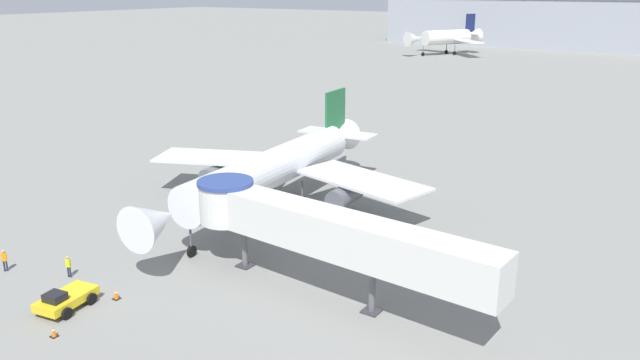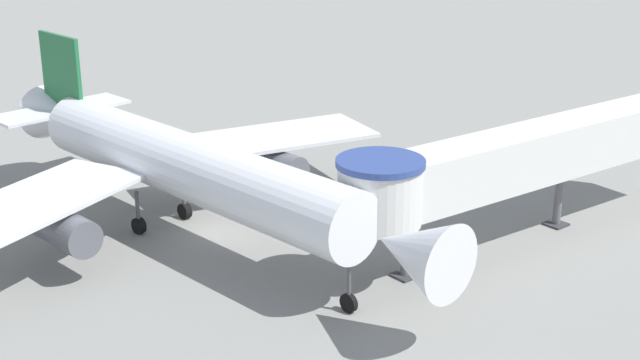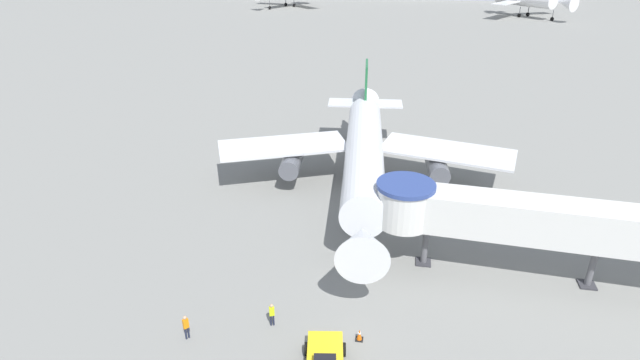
% 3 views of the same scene
% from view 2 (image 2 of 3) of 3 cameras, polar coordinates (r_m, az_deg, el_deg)
% --- Properties ---
extents(ground_plane, '(800.00, 800.00, 0.00)m').
position_cam_2_polar(ground_plane, '(48.57, -6.96, -3.42)').
color(ground_plane, gray).
extents(main_airplane, '(28.58, 32.24, 9.36)m').
position_cam_2_polar(main_airplane, '(46.95, -8.80, 0.86)').
color(main_airplane, silver).
rests_on(main_airplane, ground_plane).
extents(jet_bridge, '(23.36, 4.74, 6.30)m').
position_cam_2_polar(jet_bridge, '(46.08, 11.66, 1.16)').
color(jet_bridge, silver).
rests_on(jet_bridge, ground_plane).
extents(traffic_cone_starboard_wing, '(0.45, 0.45, 0.75)m').
position_cam_2_polar(traffic_cone_starboard_wing, '(52.60, 3.14, -1.04)').
color(traffic_cone_starboard_wing, black).
rests_on(traffic_cone_starboard_wing, ground_plane).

